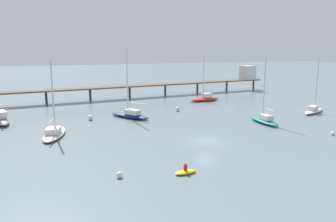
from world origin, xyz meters
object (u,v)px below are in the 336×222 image
object	(u,v)px
pier	(177,81)
sailboat_red	(205,98)
mooring_buoy_near	(333,133)
mooring_buoy_far	(178,109)
sailboat_white	(314,109)
mooring_buoy_outer	(119,175)
sailboat_teal	(264,119)
sailboat_cream	(54,132)
sailboat_gray	(0,117)
dinghy_yellow	(185,172)
mooring_buoy_inner	(90,118)
sailboat_navy	(130,114)

from	to	relation	value
pier	sailboat_red	xyz separation A→B (m)	(2.22, -11.73, -2.82)
mooring_buoy_near	mooring_buoy_far	bearing A→B (deg)	119.28
pier	sailboat_white	world-z (taller)	sailboat_white
mooring_buoy_far	mooring_buoy_outer	size ratio (longest dim) A/B	1.42
pier	sailboat_teal	size ratio (longest dim) A/B	7.56
sailboat_cream	sailboat_gray	distance (m)	14.43
sailboat_gray	mooring_buoy_near	world-z (taller)	sailboat_gray
mooring_buoy_near	dinghy_yellow	bearing A→B (deg)	-166.20
mooring_buoy_inner	mooring_buoy_far	bearing A→B (deg)	8.21
mooring_buoy_far	mooring_buoy_inner	bearing A→B (deg)	-171.79
sailboat_red	mooring_buoy_inner	xyz separation A→B (m)	(-27.10, -11.62, -0.24)
pier	mooring_buoy_far	xyz separation A→B (m)	(-8.22, -20.94, -3.08)
pier	mooring_buoy_outer	bearing A→B (deg)	-117.36
pier	sailboat_red	bearing A→B (deg)	-79.29
sailboat_navy	mooring_buoy_far	distance (m)	10.46
mooring_buoy_far	mooring_buoy_outer	xyz separation A→B (m)	(-17.60, -28.95, -0.13)
sailboat_red	mooring_buoy_inner	bearing A→B (deg)	-156.79
sailboat_cream	mooring_buoy_far	xyz separation A→B (m)	(22.73, 11.20, -0.17)
sailboat_red	mooring_buoy_near	size ratio (longest dim) A/B	19.02
sailboat_white	sailboat_cream	world-z (taller)	sailboat_cream
sailboat_white	sailboat_cream	distance (m)	45.72
sailboat_red	mooring_buoy_near	bearing A→B (deg)	-84.77
sailboat_white	mooring_buoy_outer	size ratio (longest dim) A/B	17.25
mooring_buoy_far	mooring_buoy_inner	xyz separation A→B (m)	(-16.67, -2.40, 0.02)
sailboat_gray	mooring_buoy_far	distance (m)	30.65
sailboat_teal	mooring_buoy_near	distance (m)	10.48
sailboat_white	sailboat_red	size ratio (longest dim) A/B	1.01
sailboat_white	sailboat_teal	distance (m)	14.49
sailboat_white	sailboat_navy	xyz separation A→B (m)	(-33.00, 7.47, 0.06)
pier	mooring_buoy_near	size ratio (longest dim) A/B	144.30
sailboat_cream	mooring_buoy_outer	world-z (taller)	sailboat_cream
sailboat_navy	mooring_buoy_far	xyz separation A→B (m)	(10.01, 3.03, -0.29)
sailboat_gray	mooring_buoy_far	world-z (taller)	sailboat_gray
sailboat_white	mooring_buoy_near	world-z (taller)	sailboat_white
dinghy_yellow	mooring_buoy_near	distance (m)	25.64
sailboat_white	mooring_buoy_outer	bearing A→B (deg)	-155.56
sailboat_teal	dinghy_yellow	world-z (taller)	sailboat_teal
mooring_buoy_inner	sailboat_cream	bearing A→B (deg)	-124.56
sailboat_navy	mooring_buoy_outer	size ratio (longest dim) A/B	19.58
sailboat_navy	dinghy_yellow	xyz separation A→B (m)	(-1.41, -27.13, -0.49)
sailboat_gray	sailboat_teal	size ratio (longest dim) A/B	1.31
mooring_buoy_far	mooring_buoy_outer	world-z (taller)	mooring_buoy_far
sailboat_gray	mooring_buoy_outer	xyz separation A→B (m)	(13.03, -29.82, -0.56)
mooring_buoy_near	mooring_buoy_inner	bearing A→B (deg)	144.33
sailboat_teal	mooring_buoy_inner	distance (m)	28.46
sailboat_cream	sailboat_teal	size ratio (longest dim) A/B	1.03
dinghy_yellow	mooring_buoy_inner	distance (m)	28.25
sailboat_red	sailboat_gray	world-z (taller)	sailboat_gray
mooring_buoy_inner	mooring_buoy_near	bearing A→B (deg)	-35.67
sailboat_cream	sailboat_navy	bearing A→B (deg)	32.72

